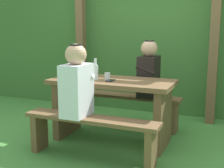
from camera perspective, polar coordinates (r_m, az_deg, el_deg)
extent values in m
plane|color=#437F36|center=(3.65, 0.00, -10.46)|extent=(12.00, 12.00, 0.00)
cube|color=#3A692E|center=(5.14, 7.85, 7.84)|extent=(6.40, 0.92, 2.15)
cube|color=brown|center=(4.88, -5.83, 7.16)|extent=(0.12, 0.12, 2.05)
cube|color=brown|center=(4.31, 18.55, 6.22)|extent=(0.12, 0.12, 2.05)
cube|color=brown|center=(3.46, 0.00, 0.42)|extent=(1.40, 0.64, 0.05)
cube|color=brown|center=(3.81, -8.40, -4.36)|extent=(0.08, 0.54, 0.68)
cube|color=brown|center=(3.37, 9.52, -6.37)|extent=(0.08, 0.54, 0.68)
cube|color=brown|center=(3.04, -4.03, -6.58)|extent=(1.40, 0.24, 0.04)
cube|color=brown|center=(3.42, -13.43, -8.74)|extent=(0.07, 0.22, 0.40)
cube|color=brown|center=(2.91, 7.29, -12.05)|extent=(0.07, 0.22, 0.40)
cube|color=brown|center=(4.03, 3.02, -2.28)|extent=(1.40, 0.24, 0.04)
cube|color=brown|center=(4.32, -4.80, -4.39)|extent=(0.07, 0.22, 0.40)
cube|color=brown|center=(3.93, 11.60, -6.11)|extent=(0.07, 0.22, 0.40)
cube|color=silver|center=(3.04, -6.66, -1.18)|extent=(0.22, 0.34, 0.52)
sphere|color=tan|center=(2.99, -6.80, 5.49)|extent=(0.21, 0.21, 0.21)
cylinder|color=black|center=(2.98, -6.84, 7.20)|extent=(0.12, 0.12, 0.02)
cylinder|color=silver|center=(3.14, -5.46, 1.16)|extent=(0.25, 0.07, 0.15)
cube|color=black|center=(3.89, 6.88, 1.41)|extent=(0.22, 0.34, 0.52)
sphere|color=tan|center=(3.85, 6.99, 6.62)|extent=(0.21, 0.21, 0.21)
cylinder|color=black|center=(3.85, 7.02, 7.95)|extent=(0.12, 0.12, 0.02)
cylinder|color=black|center=(3.74, 6.33, 2.67)|extent=(0.25, 0.07, 0.15)
cylinder|color=silver|center=(3.48, -0.87, 1.53)|extent=(0.06, 0.06, 0.08)
cylinder|color=silver|center=(3.43, -3.13, 2.17)|extent=(0.06, 0.06, 0.17)
cylinder|color=silver|center=(3.41, -3.15, 4.21)|extent=(0.03, 0.03, 0.07)
cube|color=black|center=(3.37, -0.32, 0.65)|extent=(0.07, 0.14, 0.01)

